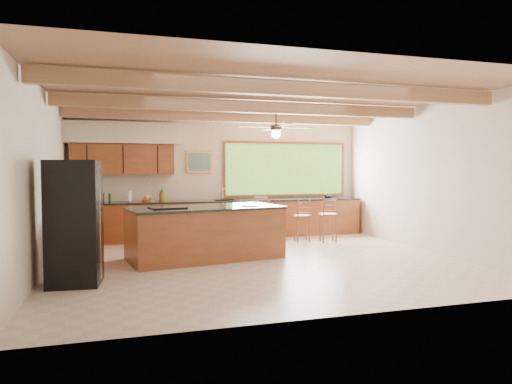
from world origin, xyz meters
name	(u,v)px	position (x,y,z in m)	size (l,w,h in m)	color
ground	(259,261)	(0.00, 0.00, 0.00)	(7.20, 7.20, 0.00)	beige
room_shell	(241,141)	(-0.17, 0.65, 2.21)	(7.27, 6.54, 3.02)	beige
counter_run	(193,222)	(-0.82, 2.52, 0.46)	(7.12, 3.10, 1.26)	brown
island	(205,232)	(-0.90, 0.52, 0.49)	(2.99, 1.78, 1.00)	brown
refrigerator	(75,223)	(-3.05, -0.86, 0.91)	(0.77, 0.75, 1.81)	black
bar_stool_a	(260,212)	(0.76, 2.39, 0.65)	(0.44, 0.44, 1.10)	brown
bar_stool_b	(263,218)	(0.57, 1.55, 0.61)	(0.45, 0.45, 1.02)	brown
bar_stool_c	(303,217)	(1.61, 1.81, 0.58)	(0.39, 0.39, 0.98)	brown
bar_stool_d	(329,215)	(2.15, 1.54, 0.62)	(0.45, 0.45, 1.05)	brown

